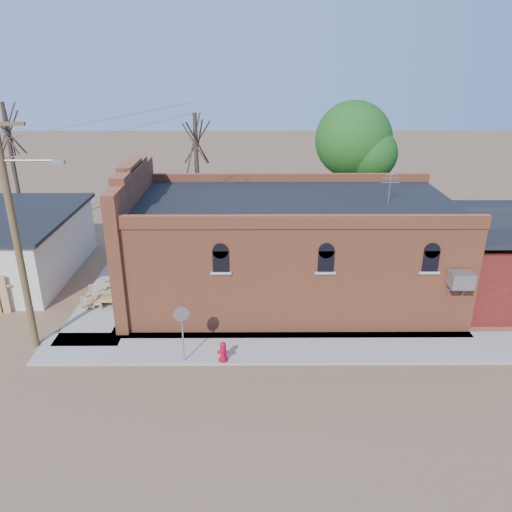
{
  "coord_description": "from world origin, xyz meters",
  "views": [
    {
      "loc": [
        0.25,
        -15.5,
        10.5
      ],
      "look_at": [
        0.36,
        4.48,
        2.4
      ],
      "focal_mm": 35.0,
      "sensor_mm": 36.0,
      "label": 1
    }
  ],
  "objects_px": {
    "brick_bar": "(284,249)",
    "utility_pole": "(16,229)",
    "trash_barrel": "(125,305)",
    "fire_hydrant": "(223,352)",
    "stop_sign": "(182,319)"
  },
  "relations": [
    {
      "from": "brick_bar",
      "to": "utility_pole",
      "type": "height_order",
      "value": "utility_pole"
    },
    {
      "from": "brick_bar",
      "to": "trash_barrel",
      "type": "distance_m",
      "value": 7.44
    },
    {
      "from": "fire_hydrant",
      "to": "trash_barrel",
      "type": "distance_m",
      "value": 5.71
    },
    {
      "from": "brick_bar",
      "to": "utility_pole",
      "type": "bearing_deg",
      "value": -156.31
    },
    {
      "from": "brick_bar",
      "to": "fire_hydrant",
      "type": "bearing_deg",
      "value": -114.52
    },
    {
      "from": "utility_pole",
      "to": "fire_hydrant",
      "type": "height_order",
      "value": "utility_pole"
    },
    {
      "from": "stop_sign",
      "to": "trash_barrel",
      "type": "relative_size",
      "value": 2.84
    },
    {
      "from": "stop_sign",
      "to": "trash_barrel",
      "type": "height_order",
      "value": "stop_sign"
    },
    {
      "from": "stop_sign",
      "to": "trash_barrel",
      "type": "distance_m",
      "value": 4.87
    },
    {
      "from": "trash_barrel",
      "to": "brick_bar",
      "type": "bearing_deg",
      "value": 15.37
    },
    {
      "from": "trash_barrel",
      "to": "stop_sign",
      "type": "bearing_deg",
      "value": -50.02
    },
    {
      "from": "fire_hydrant",
      "to": "stop_sign",
      "type": "height_order",
      "value": "stop_sign"
    },
    {
      "from": "fire_hydrant",
      "to": "utility_pole",
      "type": "bearing_deg",
      "value": 155.27
    },
    {
      "from": "brick_bar",
      "to": "stop_sign",
      "type": "bearing_deg",
      "value": -125.61
    },
    {
      "from": "utility_pole",
      "to": "trash_barrel",
      "type": "distance_m",
      "value": 5.68
    }
  ]
}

